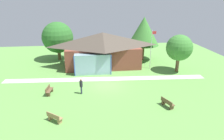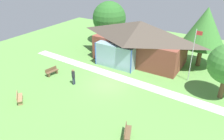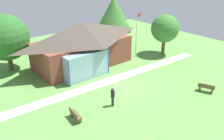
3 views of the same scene
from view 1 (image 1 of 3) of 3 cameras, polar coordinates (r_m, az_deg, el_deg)
The scene contains 11 objects.
ground_plane at distance 24.09m, azimuth -1.45°, elevation -4.38°, with size 44.00×44.00×0.00m, color #609947.
pavilion at distance 29.92m, azimuth -2.78°, elevation 5.99°, with size 11.87×7.00×5.15m.
footpath at distance 25.84m, azimuth -1.85°, elevation -2.58°, with size 25.85×1.30×0.03m, color #BCB7B2.
flagpole at distance 29.32m, azimuth 11.20°, elevation 6.23°, with size 0.64×0.08×5.67m.
bench_mid_left at distance 22.93m, azimuth -17.60°, elevation -5.63°, with size 0.63×1.54×0.84m.
bench_front_left at distance 18.04m, azimuth -16.17°, elevation -12.95°, with size 1.45×1.27×0.84m.
bench_front_right at distance 20.16m, azimuth 15.58°, elevation -9.13°, with size 0.98×1.55×0.84m.
visitor_strolling_lawn at distance 21.92m, azimuth -8.84°, elevation -4.30°, with size 0.34×0.34×1.74m.
tree_behind_pavilion_left at distance 34.14m, azimuth -15.30°, elevation 8.97°, with size 5.05×5.05×6.31m.
tree_behind_pavilion_right at distance 33.20m, azimuth 9.09°, elevation 10.94°, with size 5.04×5.04×7.09m.
tree_east_hedge at distance 28.96m, azimuth 18.72°, elevation 6.02°, with size 3.58×3.58×5.26m.
Camera 1 is at (-1.94, -21.81, 10.05)m, focal length 31.89 mm.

